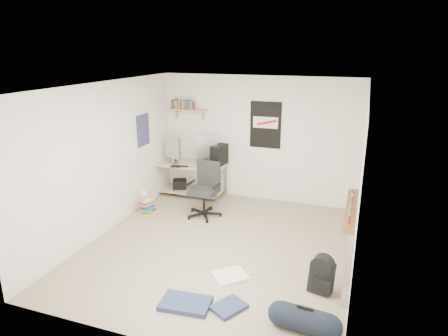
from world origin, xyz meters
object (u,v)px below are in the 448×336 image
(book_stack, at_px, (147,205))
(duffel_bag, at_px, (304,320))
(office_chair, at_px, (204,191))
(backpack, at_px, (322,277))
(desk, at_px, (190,179))

(book_stack, bearing_deg, duffel_bag, -34.97)
(duffel_bag, bearing_deg, book_stack, 150.46)
(office_chair, xyz_separation_m, book_stack, (-1.08, -0.22, -0.34))
(backpack, relative_size, book_stack, 0.88)
(office_chair, relative_size, backpack, 2.58)
(desk, xyz_separation_m, backpack, (3.02, -2.60, -0.16))
(duffel_bag, distance_m, book_stack, 4.04)
(backpack, distance_m, book_stack, 3.71)
(desk, distance_m, duffel_bag, 4.52)
(office_chair, height_order, duffel_bag, office_chair)
(desk, xyz_separation_m, office_chair, (0.69, -0.90, 0.13))
(desk, bearing_deg, duffel_bag, -56.90)
(duffel_bag, bearing_deg, office_chair, 136.83)
(duffel_bag, height_order, book_stack, duffel_bag)
(office_chair, xyz_separation_m, backpack, (2.33, -1.70, -0.29))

